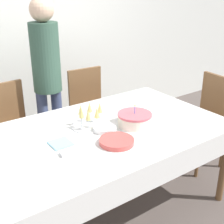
{
  "coord_description": "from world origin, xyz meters",
  "views": [
    {
      "loc": [
        -1.25,
        -1.86,
        1.87
      ],
      "look_at": [
        0.1,
        0.02,
        0.89
      ],
      "focal_mm": 50.0,
      "sensor_mm": 36.0,
      "label": 1
    }
  ],
  "objects_px": {
    "birthday_cake": "(135,119)",
    "person_standing": "(47,70)",
    "dining_chair_right_end": "(207,117)",
    "plate_stack_main": "(117,141)",
    "champagne_tray": "(89,116)",
    "dining_chair_far_left": "(11,129)",
    "plate_stack_dessert": "(105,128)",
    "dining_chair_far_right": "(90,108)"
  },
  "relations": [
    {
      "from": "dining_chair_far_left",
      "to": "birthday_cake",
      "type": "xyz_separation_m",
      "value": [
        0.71,
        -1.0,
        0.28
      ]
    },
    {
      "from": "dining_chair_right_end",
      "to": "champagne_tray",
      "type": "bearing_deg",
      "value": 174.78
    },
    {
      "from": "birthday_cake",
      "to": "person_standing",
      "type": "distance_m",
      "value": 1.09
    },
    {
      "from": "person_standing",
      "to": "plate_stack_dessert",
      "type": "bearing_deg",
      "value": -88.16
    },
    {
      "from": "dining_chair_far_right",
      "to": "plate_stack_dessert",
      "type": "relative_size",
      "value": 5.24
    },
    {
      "from": "birthday_cake",
      "to": "champagne_tray",
      "type": "bearing_deg",
      "value": 148.01
    },
    {
      "from": "dining_chair_far_right",
      "to": "plate_stack_dessert",
      "type": "distance_m",
      "value": 1.07
    },
    {
      "from": "dining_chair_far_right",
      "to": "dining_chair_right_end",
      "type": "xyz_separation_m",
      "value": [
        0.87,
        -0.93,
        0.0
      ]
    },
    {
      "from": "person_standing",
      "to": "plate_stack_main",
      "type": "bearing_deg",
      "value": -91.09
    },
    {
      "from": "plate_stack_dessert",
      "to": "birthday_cake",
      "type": "bearing_deg",
      "value": -13.25
    },
    {
      "from": "dining_chair_right_end",
      "to": "birthday_cake",
      "type": "distance_m",
      "value": 1.1
    },
    {
      "from": "dining_chair_far_right",
      "to": "champagne_tray",
      "type": "bearing_deg",
      "value": -121.82
    },
    {
      "from": "birthday_cake",
      "to": "plate_stack_dessert",
      "type": "relative_size",
      "value": 1.51
    },
    {
      "from": "birthday_cake",
      "to": "plate_stack_dessert",
      "type": "bearing_deg",
      "value": 166.75
    },
    {
      "from": "birthday_cake",
      "to": "plate_stack_dessert",
      "type": "xyz_separation_m",
      "value": [
        -0.26,
        0.06,
        -0.03
      ]
    },
    {
      "from": "plate_stack_main",
      "to": "dining_chair_far_left",
      "type": "bearing_deg",
      "value": 108.98
    },
    {
      "from": "dining_chair_far_left",
      "to": "plate_stack_dessert",
      "type": "relative_size",
      "value": 5.24
    },
    {
      "from": "plate_stack_main",
      "to": "dining_chair_right_end",
      "type": "bearing_deg",
      "value": 10.0
    },
    {
      "from": "dining_chair_right_end",
      "to": "birthday_cake",
      "type": "height_order",
      "value": "dining_chair_right_end"
    },
    {
      "from": "birthday_cake",
      "to": "champagne_tray",
      "type": "xyz_separation_m",
      "value": [
        -0.31,
        0.19,
        0.04
      ]
    },
    {
      "from": "dining_chair_right_end",
      "to": "birthday_cake",
      "type": "xyz_separation_m",
      "value": [
        -1.06,
        -0.07,
        0.28
      ]
    },
    {
      "from": "birthday_cake",
      "to": "person_standing",
      "type": "height_order",
      "value": "person_standing"
    },
    {
      "from": "dining_chair_right_end",
      "to": "plate_stack_dessert",
      "type": "bearing_deg",
      "value": -179.58
    },
    {
      "from": "dining_chair_right_end",
      "to": "champagne_tray",
      "type": "height_order",
      "value": "dining_chair_right_end"
    },
    {
      "from": "dining_chair_far_left",
      "to": "champagne_tray",
      "type": "xyz_separation_m",
      "value": [
        0.4,
        -0.8,
        0.31
      ]
    },
    {
      "from": "champagne_tray",
      "to": "dining_chair_far_right",
      "type": "bearing_deg",
      "value": 58.18
    },
    {
      "from": "dining_chair_far_right",
      "to": "plate_stack_main",
      "type": "xyz_separation_m",
      "value": [
        -0.5,
        -1.17,
        0.25
      ]
    },
    {
      "from": "dining_chair_right_end",
      "to": "champagne_tray",
      "type": "xyz_separation_m",
      "value": [
        -1.37,
        0.13,
        0.31
      ]
    },
    {
      "from": "dining_chair_far_left",
      "to": "dining_chair_far_right",
      "type": "distance_m",
      "value": 0.9
    },
    {
      "from": "dining_chair_right_end",
      "to": "person_standing",
      "type": "height_order",
      "value": "person_standing"
    },
    {
      "from": "dining_chair_right_end",
      "to": "plate_stack_dessert",
      "type": "xyz_separation_m",
      "value": [
        -1.31,
        -0.01,
        0.25
      ]
    },
    {
      "from": "champagne_tray",
      "to": "plate_stack_main",
      "type": "height_order",
      "value": "champagne_tray"
    },
    {
      "from": "birthday_cake",
      "to": "plate_stack_main",
      "type": "height_order",
      "value": "birthday_cake"
    },
    {
      "from": "dining_chair_right_end",
      "to": "plate_stack_main",
      "type": "xyz_separation_m",
      "value": [
        -1.37,
        -0.24,
        0.25
      ]
    },
    {
      "from": "plate_stack_dessert",
      "to": "person_standing",
      "type": "distance_m",
      "value": 1.0
    },
    {
      "from": "dining_chair_far_right",
      "to": "champagne_tray",
      "type": "relative_size",
      "value": 3.28
    },
    {
      "from": "dining_chair_far_left",
      "to": "dining_chair_right_end",
      "type": "bearing_deg",
      "value": -27.71
    },
    {
      "from": "dining_chair_far_right",
      "to": "plate_stack_dessert",
      "type": "height_order",
      "value": "dining_chair_far_right"
    },
    {
      "from": "dining_chair_far_right",
      "to": "dining_chair_right_end",
      "type": "height_order",
      "value": "same"
    },
    {
      "from": "plate_stack_dessert",
      "to": "person_standing",
      "type": "relative_size",
      "value": 0.11
    },
    {
      "from": "dining_chair_far_left",
      "to": "champagne_tray",
      "type": "bearing_deg",
      "value": -63.56
    },
    {
      "from": "dining_chair_far_left",
      "to": "plate_stack_dessert",
      "type": "distance_m",
      "value": 1.07
    }
  ]
}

